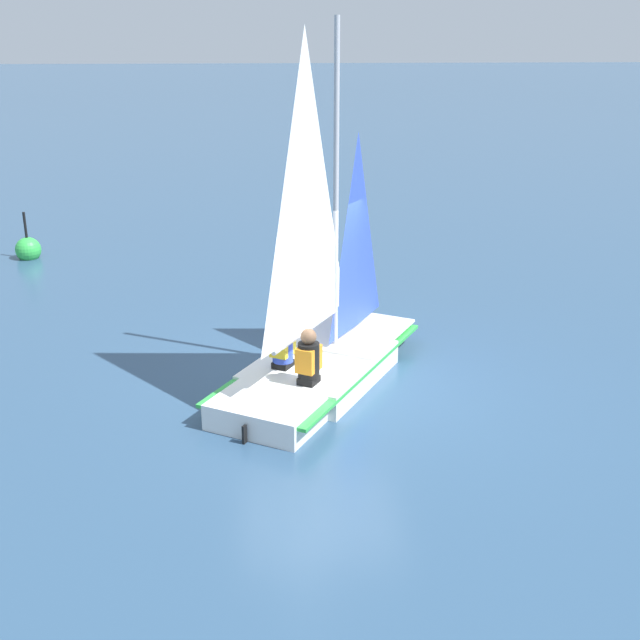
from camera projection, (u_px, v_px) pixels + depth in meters
ground_plane at (320, 380)px, 12.09m from camera, size 260.00×260.00×0.00m
sailboat_main at (320, 338)px, 11.86m from camera, size 4.41×3.52×5.17m
sailor_helm at (283, 350)px, 11.56m from camera, size 0.42×0.41×1.16m
sailor_crew at (309, 366)px, 11.02m from camera, size 0.42×0.41×1.16m
buoy_marker at (28, 249)px, 18.53m from camera, size 0.58×0.58×1.17m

